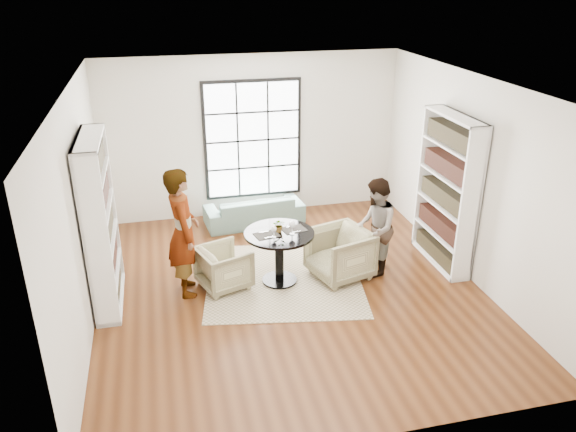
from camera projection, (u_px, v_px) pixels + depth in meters
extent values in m
plane|color=#5B3115|center=(290.00, 289.00, 8.31)|extent=(6.00, 6.00, 0.00)
plane|color=silver|center=(252.00, 137.00, 10.38)|extent=(5.50, 0.00, 5.50)
plane|color=silver|center=(80.00, 213.00, 7.12)|extent=(0.00, 6.00, 6.00)
plane|color=silver|center=(471.00, 179.00, 8.29)|extent=(0.00, 6.00, 6.00)
plane|color=silver|center=(368.00, 314.00, 5.03)|extent=(5.50, 0.00, 5.50)
plane|color=white|center=(290.00, 85.00, 7.10)|extent=(6.00, 6.00, 0.00)
cube|color=black|center=(253.00, 140.00, 10.38)|extent=(1.82, 0.06, 2.22)
cube|color=white|center=(253.00, 140.00, 10.34)|extent=(1.70, 0.02, 2.10)
cube|color=#BBA98C|center=(284.00, 279.00, 8.56)|extent=(2.67, 2.67, 0.01)
cylinder|color=black|center=(280.00, 280.00, 8.50)|extent=(0.53, 0.53, 0.04)
cylinder|color=black|center=(279.00, 258.00, 8.35)|extent=(0.13, 0.13, 0.74)
cylinder|color=black|center=(279.00, 234.00, 8.19)|extent=(1.03, 1.03, 0.04)
imported|color=gray|center=(254.00, 210.00, 10.37)|extent=(1.85, 0.87, 0.52)
imported|color=#BCB986|center=(224.00, 267.00, 8.25)|extent=(0.89, 0.87, 0.64)
imported|color=tan|center=(340.00, 254.00, 8.50)|extent=(1.04, 1.03, 0.77)
imported|color=gray|center=(183.00, 232.00, 7.88)|extent=(0.49, 0.72, 1.90)
imported|color=gray|center=(375.00, 228.00, 8.47)|extent=(0.79, 0.89, 1.53)
cube|color=black|center=(267.00, 235.00, 8.09)|extent=(0.39, 0.32, 0.01)
cube|color=black|center=(294.00, 229.00, 8.27)|extent=(0.39, 0.32, 0.01)
cylinder|color=silver|center=(274.00, 237.00, 8.03)|extent=(0.06, 0.06, 0.01)
cylinder|color=silver|center=(274.00, 234.00, 8.01)|extent=(0.01, 0.01, 0.10)
sphere|color=maroon|center=(274.00, 229.00, 7.98)|extent=(0.08, 0.08, 0.08)
ellipsoid|color=white|center=(274.00, 229.00, 7.98)|extent=(0.08, 0.08, 0.09)
cylinder|color=silver|center=(292.00, 234.00, 8.12)|extent=(0.08, 0.08, 0.01)
cylinder|color=silver|center=(292.00, 230.00, 8.10)|extent=(0.01, 0.01, 0.12)
sphere|color=maroon|center=(292.00, 224.00, 8.06)|extent=(0.09, 0.09, 0.09)
ellipsoid|color=white|center=(292.00, 224.00, 8.06)|extent=(0.09, 0.09, 0.10)
imported|color=gray|center=(279.00, 225.00, 8.17)|extent=(0.22, 0.20, 0.20)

